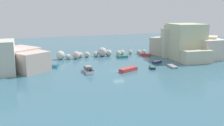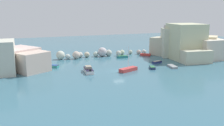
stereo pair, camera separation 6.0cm
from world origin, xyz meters
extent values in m
plane|color=#3B6A7D|center=(0.00, 0.00, 0.00)|extent=(160.00, 160.00, 0.00)
cube|color=beige|center=(-19.45, 7.21, 2.34)|extent=(9.34, 9.47, 4.69)
cube|color=beige|center=(-22.26, 11.49, 2.55)|extent=(11.45, 11.53, 5.10)
cube|color=beige|center=(-24.82, 6.95, 3.78)|extent=(4.35, 7.60, 7.56)
cube|color=beige|center=(31.91, 10.24, 2.82)|extent=(9.44, 8.69, 5.64)
cube|color=beige|center=(32.50, 10.39, 1.77)|extent=(10.52, 10.47, 3.53)
cube|color=#BCB69C|center=(21.12, 13.70, 2.78)|extent=(7.94, 9.53, 5.56)
cube|color=#BEB2B4|center=(23.09, 10.45, 4.83)|extent=(7.14, 8.03, 9.66)
cube|color=beige|center=(22.93, 1.55, 1.78)|extent=(8.61, 6.34, 3.56)
cube|color=beige|center=(30.76, 6.79, 3.25)|extent=(8.89, 8.92, 6.50)
cube|color=beige|center=(29.26, 13.85, 2.79)|extent=(9.97, 10.13, 5.58)
cube|color=beige|center=(22.52, 10.85, 4.34)|extent=(8.76, 7.91, 8.68)
cube|color=beige|center=(29.81, 3.98, 2.95)|extent=(7.83, 7.31, 5.90)
cube|color=beige|center=(23.78, 6.87, 5.12)|extent=(9.66, 9.63, 10.25)
sphere|color=beige|center=(-10.71, 18.86, 1.26)|extent=(2.51, 2.51, 2.51)
sphere|color=#B3C0B9|center=(-8.66, 18.28, 0.77)|extent=(1.53, 1.53, 1.53)
sphere|color=beige|center=(-6.23, 18.04, 1.13)|extent=(2.26, 2.26, 2.26)
sphere|color=#BAB9AF|center=(-4.75, 19.51, 0.84)|extent=(1.68, 1.68, 1.68)
sphere|color=beige|center=(-2.65, 19.25, 0.83)|extent=(1.65, 1.65, 1.65)
sphere|color=beige|center=(0.13, 19.24, 0.79)|extent=(1.58, 1.58, 1.58)
sphere|color=beige|center=(2.20, 19.00, 1.40)|extent=(2.79, 2.79, 2.79)
sphere|color=#B9BEB2|center=(4.24, 18.86, 0.99)|extent=(1.98, 1.98, 1.98)
sphere|color=beige|center=(7.24, 18.01, 0.83)|extent=(1.65, 1.65, 1.65)
sphere|color=beige|center=(8.94, 19.23, 0.80)|extent=(1.59, 1.59, 1.59)
sphere|color=#B6BFA7|center=(12.05, 19.57, 0.66)|extent=(1.32, 1.32, 1.32)
sphere|color=beige|center=(14.42, 18.35, 0.73)|extent=(1.46, 1.46, 1.46)
sphere|color=silver|center=(16.27, 18.26, 0.73)|extent=(1.46, 1.46, 1.46)
cube|color=silver|center=(-7.04, 1.40, 0.41)|extent=(2.21, 5.16, 0.82)
cube|color=#1F1B35|center=(-7.04, 1.40, 0.85)|extent=(2.17, 5.06, 0.06)
cube|color=#9E937F|center=(-7.01, 1.67, 1.13)|extent=(1.49, 2.04, 0.62)
cube|color=black|center=(-7.27, -0.94, 1.07)|extent=(0.47, 0.40, 0.50)
cube|color=#BE3D3C|center=(2.04, -0.83, 0.41)|extent=(5.10, 3.29, 0.81)
cylinder|color=silver|center=(2.04, -0.83, 3.43)|extent=(0.10, 0.10, 5.23)
cube|color=navy|center=(12.96, 4.48, 0.25)|extent=(3.11, 1.93, 0.50)
cube|color=black|center=(12.96, 4.48, 0.53)|extent=(3.05, 1.89, 0.06)
cube|color=#ADA89E|center=(12.96, 4.48, 0.54)|extent=(2.64, 1.64, 0.08)
cube|color=teal|center=(7.18, 14.72, 0.28)|extent=(3.19, 1.51, 0.56)
cube|color=#293236|center=(7.18, 14.72, 0.59)|extent=(3.12, 1.48, 0.06)
cube|color=#2D7047|center=(7.18, 14.72, 0.60)|extent=(2.71, 1.29, 0.08)
cube|color=red|center=(15.30, 15.35, 0.31)|extent=(3.28, 3.13, 0.62)
cube|color=#91979A|center=(14.01, -1.28, 0.25)|extent=(2.04, 3.68, 0.49)
cube|color=navy|center=(8.59, -0.75, 0.25)|extent=(2.03, 2.68, 0.51)
cube|color=#1D2B23|center=(8.59, -0.75, 0.54)|extent=(1.99, 2.62, 0.06)
cube|color=#2D7047|center=(8.59, -0.75, 0.55)|extent=(1.73, 2.28, 0.08)
cube|color=teal|center=(-14.33, 9.32, 0.29)|extent=(3.47, 2.83, 0.58)
cube|color=#2C1C2A|center=(-14.33, 9.32, 0.61)|extent=(3.40, 2.77, 0.06)
cube|color=#234C93|center=(-14.33, 9.32, 0.62)|extent=(2.95, 2.41, 0.08)
camera|label=1|loc=(-21.26, -51.69, 14.28)|focal=39.10mm
camera|label=2|loc=(-21.20, -51.71, 14.28)|focal=39.10mm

